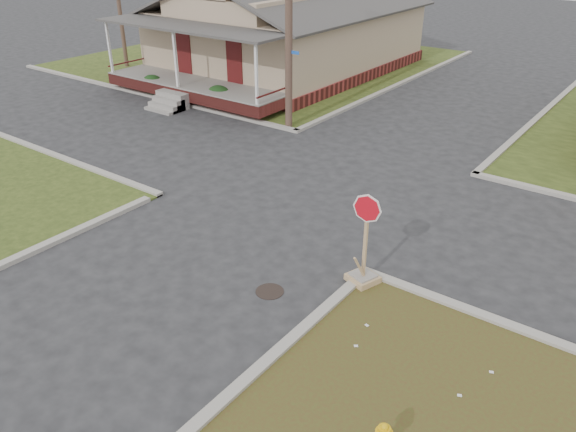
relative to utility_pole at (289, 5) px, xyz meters
The scene contains 10 objects.
ground 10.89m from the utility_pole, 64.74° to the right, with size 120.00×120.00×0.00m, color #242427.
verge_far_left 13.48m from the utility_pole, 134.04° to the left, with size 19.00×19.00×0.05m, color #314217.
curbs 7.39m from the utility_pole, 42.88° to the right, with size 80.00×40.00×0.12m, color #A39E93, non-canonical shape.
manhole 12.29m from the utility_pole, 55.75° to the right, with size 0.64×0.64×0.01m, color black.
corner_house 9.99m from the utility_pole, 126.69° to the left, with size 10.10×15.50×5.30m.
utility_pole is the anchor object (origin of this frame).
tree_far_left 14.31m from the utility_pole, 167.34° to the left, with size 0.22×0.22×4.90m, color #463228.
stop_sign 11.89m from the utility_pole, 44.87° to the right, with size 0.63×0.61×2.22m.
hedge_left 9.00m from the utility_pole, behind, with size 1.29×1.06×0.98m, color #163B15.
hedge_right 5.78m from the utility_pole, behind, with size 1.32×1.08×1.01m, color #163B15.
Camera 1 is at (8.69, -8.59, 7.36)m, focal length 35.00 mm.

